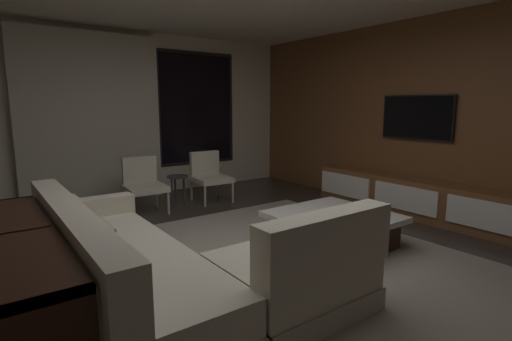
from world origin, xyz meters
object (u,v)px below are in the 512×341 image
accent_chair_by_curtain (143,182)px  mounted_tv (417,117)px  sectional_couch (167,270)px  coffee_table (333,229)px  media_console (417,199)px  accent_chair_near_window (209,174)px  console_table_behind_couch (24,281)px  book_stack_on_coffee_table (347,210)px  side_stool (177,181)px

accent_chair_by_curtain → mounted_tv: mounted_tv is taller
sectional_couch → coffee_table: 1.98m
coffee_table → media_console: bearing=3.1°
mounted_tv → coffee_table: bearing=-171.4°
accent_chair_near_window → coffee_table: bearing=-88.5°
accent_chair_by_curtain → console_table_behind_couch: size_ratio=0.37×
sectional_couch → accent_chair_by_curtain: 2.83m
media_console → book_stack_on_coffee_table: bearing=-173.9°
accent_chair_by_curtain → media_console: 3.82m
coffee_table → book_stack_on_coffee_table: 0.26m
accent_chair_by_curtain → console_table_behind_couch: 3.10m
coffee_table → accent_chair_by_curtain: accent_chair_by_curtain is taller
coffee_table → console_table_behind_couch: console_table_behind_couch is taller
media_console → console_table_behind_couch: size_ratio=1.48×
side_stool → media_console: media_console is taller
accent_chair_near_window → accent_chair_by_curtain: size_ratio=1.00×
media_console → sectional_couch: bearing=-176.4°
mounted_tv → console_table_behind_couch: (-4.82, -0.30, -0.94)m
accent_chair_by_curtain → mounted_tv: size_ratio=0.74×
console_table_behind_couch → media_console: bearing=1.3°
mounted_tv → side_stool: bearing=137.8°
sectional_couch → mounted_tv: size_ratio=2.38×
coffee_table → side_stool: side_stool is taller
sectional_couch → side_stool: sectional_couch is taller
mounted_tv → console_table_behind_couch: mounted_tv is taller
accent_chair_near_window → mounted_tv: bearing=-48.9°
sectional_couch → console_table_behind_couch: size_ratio=1.19×
sectional_couch → mounted_tv: mounted_tv is taller
book_stack_on_coffee_table → side_stool: 2.78m
accent_chair_near_window → media_console: size_ratio=0.25×
accent_chair_near_window → console_table_behind_couch: (-2.81, -2.60, -0.03)m
side_stool → accent_chair_by_curtain: bearing=-175.7°
book_stack_on_coffee_table → accent_chair_by_curtain: 2.94m
coffee_table → mounted_tv: bearing=8.6°
book_stack_on_coffee_table → accent_chair_near_window: size_ratio=0.33×
sectional_couch → console_table_behind_couch: (-0.91, 0.13, 0.12)m
book_stack_on_coffee_table → sectional_couch: bearing=-178.4°
console_table_behind_couch → sectional_couch: bearing=-8.0°
side_stool → coffee_table: bearing=-76.8°
sectional_couch → mounted_tv: bearing=6.3°
book_stack_on_coffee_table → accent_chair_near_window: bearing=94.1°
accent_chair_by_curtain → console_table_behind_couch: accent_chair_by_curtain is taller
coffee_table → media_console: size_ratio=0.37×
book_stack_on_coffee_table → side_stool: (-0.74, 2.68, -0.03)m
coffee_table → console_table_behind_couch: 2.89m
side_stool → console_table_behind_couch: bearing=-131.0°
side_stool → mounted_tv: (2.55, -2.31, 0.98)m
accent_chair_by_curtain → mounted_tv: 3.95m
media_console → console_table_behind_couch: bearing=-178.7°
mounted_tv → console_table_behind_couch: 4.92m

